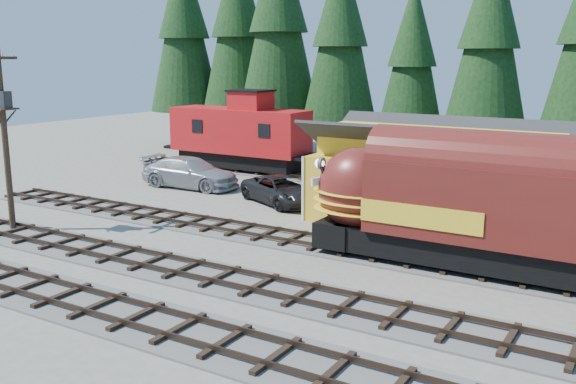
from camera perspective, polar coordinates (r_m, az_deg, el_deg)
The scene contains 8 objects.
ground at distance 24.55m, azimuth 4.78°, elevation -8.16°, with size 120.00×120.00×0.00m, color #6B665B.
track_spur at distance 44.42m, azimuth 3.62°, elevation 1.10°, with size 32.00×3.20×0.33m.
depot at distance 33.25m, azimuth 12.98°, elevation 2.21°, with size 12.80×7.00×5.30m.
locomotive at distance 26.04m, azimuth 17.52°, elevation -1.72°, with size 15.81×3.14×4.30m.
caboose at distance 47.87m, azimuth -4.29°, elevation 5.15°, with size 10.78×3.12×5.60m.
utility_pole at distance 33.77m, azimuth -23.91°, elevation 5.32°, with size 1.19×2.19×8.95m.
pickup_truck_a at distance 37.25m, azimuth -0.57°, elevation 0.17°, with size 2.67×5.80×1.61m, color black.
pickup_truck_b at distance 42.38m, azimuth -8.69°, elevation 1.72°, with size 2.74×6.75×1.96m, color #9FA2A6.
Camera 1 is at (10.17, -20.68, 8.44)m, focal length 40.00 mm.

